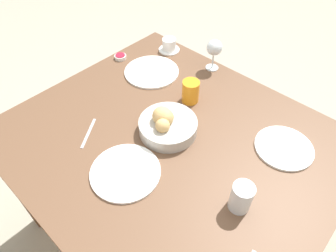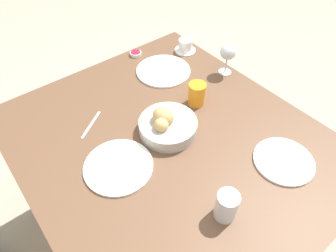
# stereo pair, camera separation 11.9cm
# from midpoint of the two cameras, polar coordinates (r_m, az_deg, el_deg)

# --- Properties ---
(ground_plane) EXTENTS (10.00, 10.00, 0.00)m
(ground_plane) POSITION_cam_midpoint_polar(r_m,az_deg,el_deg) (1.84, -1.57, -18.49)
(ground_plane) COLOR #A89E89
(dining_table) EXTENTS (1.26, 1.09, 0.77)m
(dining_table) POSITION_cam_midpoint_polar(r_m,az_deg,el_deg) (1.26, -2.18, -5.33)
(dining_table) COLOR brown
(dining_table) RESTS_ON ground_plane
(bread_basket) EXTENTS (0.23, 0.23, 0.12)m
(bread_basket) POSITION_cam_midpoint_polar(r_m,az_deg,el_deg) (1.18, -3.11, 0.22)
(bread_basket) COLOR #B2ADA3
(bread_basket) RESTS_ON dining_table
(plate_near_left) EXTENTS (0.22, 0.22, 0.01)m
(plate_near_left) POSITION_cam_midpoint_polar(r_m,az_deg,el_deg) (1.21, 18.62, -4.07)
(plate_near_left) COLOR white
(plate_near_left) RESTS_ON dining_table
(plate_near_right) EXTENTS (0.27, 0.27, 0.01)m
(plate_near_right) POSITION_cam_midpoint_polar(r_m,az_deg,el_deg) (1.51, -5.43, 10.17)
(plate_near_right) COLOR white
(plate_near_right) RESTS_ON dining_table
(plate_far_center) EXTENTS (0.25, 0.25, 0.01)m
(plate_far_center) POSITION_cam_midpoint_polar(r_m,az_deg,el_deg) (1.10, -11.23, -8.77)
(plate_far_center) COLOR white
(plate_far_center) RESTS_ON dining_table
(juice_glass) EXTENTS (0.08, 0.08, 0.10)m
(juice_glass) POSITION_cam_midpoint_polar(r_m,az_deg,el_deg) (1.31, 1.73, 6.48)
(juice_glass) COLOR orange
(juice_glass) RESTS_ON dining_table
(water_tumbler) EXTENTS (0.07, 0.07, 0.11)m
(water_tumbler) POSITION_cam_midpoint_polar(r_m,az_deg,el_deg) (0.98, 10.36, -13.42)
(water_tumbler) COLOR silver
(water_tumbler) RESTS_ON dining_table
(wine_glass) EXTENTS (0.08, 0.08, 0.16)m
(wine_glass) POSITION_cam_midpoint_polar(r_m,az_deg,el_deg) (1.48, 6.50, 14.34)
(wine_glass) COLOR silver
(wine_glass) RESTS_ON dining_table
(coffee_cup) EXTENTS (0.11, 0.11, 0.07)m
(coffee_cup) POSITION_cam_midpoint_polar(r_m,az_deg,el_deg) (1.66, -1.91, 15.05)
(coffee_cup) COLOR white
(coffee_cup) RESTS_ON dining_table
(jam_bowl_berry) EXTENTS (0.06, 0.06, 0.02)m
(jam_bowl_berry) POSITION_cam_midpoint_polar(r_m,az_deg,el_deg) (1.63, -11.19, 12.75)
(jam_bowl_berry) COLOR white
(jam_bowl_berry) RESTS_ON dining_table
(knife_silver) EXTENTS (0.10, 0.14, 0.00)m
(knife_silver) POSITION_cam_midpoint_polar(r_m,az_deg,el_deg) (1.26, -17.55, -1.42)
(knife_silver) COLOR #B7B7BC
(knife_silver) RESTS_ON dining_table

